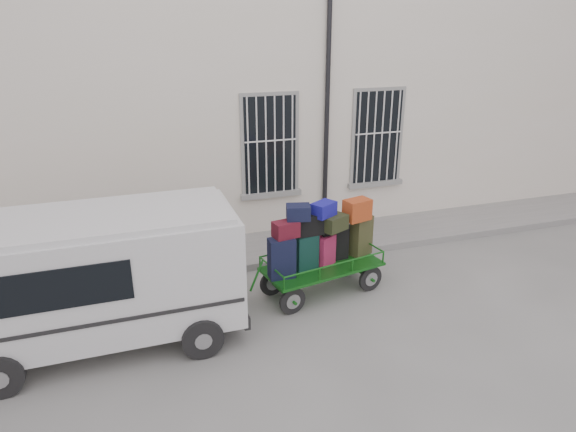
# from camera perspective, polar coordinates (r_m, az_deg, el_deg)

# --- Properties ---
(ground) EXTENTS (80.00, 80.00, 0.00)m
(ground) POSITION_cam_1_polar(r_m,az_deg,el_deg) (10.03, 5.20, -8.37)
(ground) COLOR slate
(ground) RESTS_ON ground
(building) EXTENTS (24.00, 5.15, 6.00)m
(building) POSITION_cam_1_polar(r_m,az_deg,el_deg) (14.09, -3.41, 13.15)
(building) COLOR beige
(building) RESTS_ON ground
(sidewalk) EXTENTS (24.00, 1.70, 0.15)m
(sidewalk) POSITION_cam_1_polar(r_m,az_deg,el_deg) (11.83, 1.03, -3.12)
(sidewalk) COLOR gray
(sidewalk) RESTS_ON ground
(luggage_cart) EXTENTS (2.68, 1.42, 1.87)m
(luggage_cart) POSITION_cam_1_polar(r_m,az_deg,el_deg) (9.55, 3.78, -3.28)
(luggage_cart) COLOR black
(luggage_cart) RESTS_ON ground
(van) EXTENTS (4.38, 2.02, 2.19)m
(van) POSITION_cam_1_polar(r_m,az_deg,el_deg) (8.48, -20.33, -5.90)
(van) COLOR silver
(van) RESTS_ON ground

